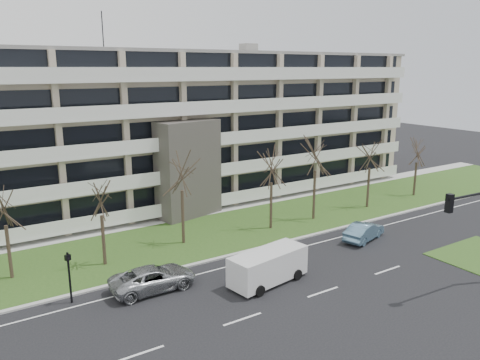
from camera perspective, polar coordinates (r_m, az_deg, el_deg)
ground at (r=30.50m, az=10.07°, el=-13.30°), size 160.00×160.00×0.00m
grass_verge at (r=40.14m, az=-2.64°, el=-6.32°), size 90.00×10.00×0.06m
curb at (r=36.17m, az=1.39°, el=-8.55°), size 90.00×0.35×0.12m
sidewalk at (r=44.73m, az=-6.19°, el=-4.26°), size 90.00×2.00×0.08m
lane_edge_line at (r=35.06m, az=2.78°, el=-9.40°), size 90.00×0.12×0.01m
apartment_building at (r=49.19m, az=-10.01°, el=6.29°), size 60.50×15.10×18.75m
silver_pickup at (r=30.56m, az=-10.52°, el=-11.69°), size 5.45×2.57×1.51m
blue_sedan at (r=39.46m, az=14.87°, el=-6.06°), size 4.68×2.73×1.46m
white_van at (r=30.85m, az=3.54°, el=-10.16°), size 5.75×2.91×2.13m
pedestrian_signal at (r=29.70m, az=-20.13°, el=-10.37°), size 0.37×0.34×3.21m
tree_1 at (r=33.60m, az=-26.91°, el=-2.66°), size 3.31×3.31×6.62m
tree_2 at (r=33.50m, az=-16.67°, el=-1.87°), size 3.28×3.28×6.55m
tree_3 at (r=36.21m, az=-7.15°, el=1.33°), size 3.90×3.90×7.80m
tree_4 at (r=39.54m, az=3.89°, el=1.92°), size 3.67×3.67×7.35m
tree_5 at (r=42.41m, az=9.23°, el=3.50°), size 4.11×4.11×8.22m
tree_6 at (r=47.49m, az=15.62°, el=3.26°), size 3.59×3.59×7.19m
tree_7 at (r=53.66m, az=20.85°, el=3.50°), size 3.29×3.29×6.58m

